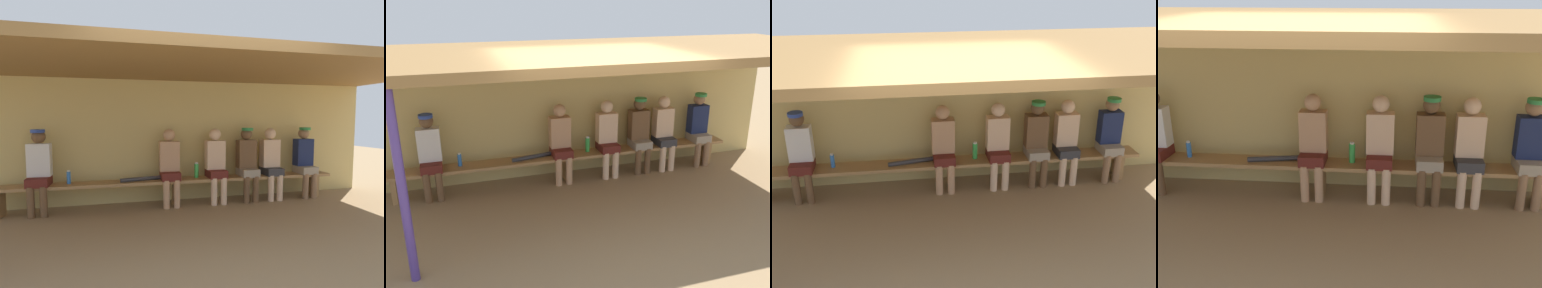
# 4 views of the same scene
# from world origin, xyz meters

# --- Properties ---
(ground_plane) EXTENTS (24.00, 24.00, 0.00)m
(ground_plane) POSITION_xyz_m (0.00, 0.00, 0.00)
(ground_plane) COLOR #937754
(back_wall) EXTENTS (8.00, 0.20, 2.20)m
(back_wall) POSITION_xyz_m (0.00, 2.00, 1.10)
(back_wall) COLOR tan
(back_wall) RESTS_ON ground
(dugout_roof) EXTENTS (8.00, 2.80, 0.12)m
(dugout_roof) POSITION_xyz_m (0.00, 0.70, 2.26)
(dugout_roof) COLOR olive
(dugout_roof) RESTS_ON back_wall
(bench) EXTENTS (6.00, 0.36, 0.46)m
(bench) POSITION_xyz_m (0.00, 1.55, 0.39)
(bench) COLOR #9E7547
(bench) RESTS_ON ground
(player_near_post) EXTENTS (0.34, 0.42, 1.34)m
(player_near_post) POSITION_xyz_m (2.56, 1.55, 0.75)
(player_near_post) COLOR gray
(player_near_post) RESTS_ON ground
(player_in_white) EXTENTS (0.34, 0.42, 1.34)m
(player_in_white) POSITION_xyz_m (0.74, 1.55, 0.73)
(player_in_white) COLOR #591E19
(player_in_white) RESTS_ON ground
(player_with_sunglasses) EXTENTS (0.34, 0.42, 1.34)m
(player_with_sunglasses) POSITION_xyz_m (1.84, 1.55, 0.73)
(player_with_sunglasses) COLOR #333338
(player_with_sunglasses) RESTS_ON ground
(player_in_red) EXTENTS (0.34, 0.42, 1.34)m
(player_in_red) POSITION_xyz_m (1.35, 1.55, 0.75)
(player_in_red) COLOR gray
(player_in_red) RESTS_ON ground
(player_shirtless_tan) EXTENTS (0.34, 0.42, 1.34)m
(player_shirtless_tan) POSITION_xyz_m (-0.10, 1.55, 0.73)
(player_shirtless_tan) COLOR #591E19
(player_shirtless_tan) RESTS_ON ground
(water_bottle_green) EXTENTS (0.06, 0.06, 0.22)m
(water_bottle_green) POSITION_xyz_m (-1.75, 1.59, 0.56)
(water_bottle_green) COLOR blue
(water_bottle_green) RESTS_ON bench
(water_bottle_blue) EXTENTS (0.08, 0.08, 0.27)m
(water_bottle_blue) POSITION_xyz_m (0.39, 1.59, 0.59)
(water_bottle_blue) COLOR green
(water_bottle_blue) RESTS_ON bench
(baseball_bat) EXTENTS (0.76, 0.21, 0.07)m
(baseball_bat) POSITION_xyz_m (-0.56, 1.55, 0.49)
(baseball_bat) COLOR #333338
(baseball_bat) RESTS_ON bench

